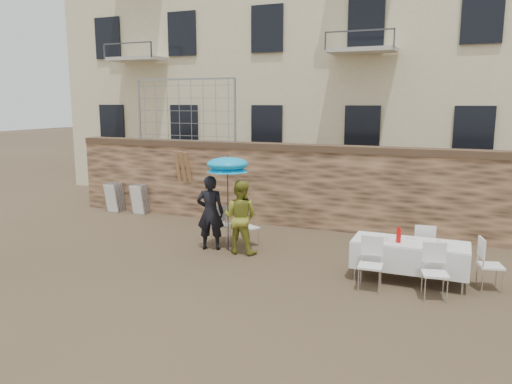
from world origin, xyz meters
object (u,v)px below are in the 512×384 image
at_px(man_suit, 210,213).
at_px(banquet_table, 410,244).
at_px(couple_chair_left, 221,224).
at_px(chair_stack_left, 119,196).
at_px(umbrella, 228,167).
at_px(table_chair_side, 491,264).
at_px(woman_dress, 240,217).
at_px(table_chair_front_right, 435,272).
at_px(chair_stack_right, 143,198).
at_px(couple_chair_right, 248,226).
at_px(table_chair_back, 424,247).
at_px(soda_bottle, 399,236).
at_px(table_chair_front_left, 370,264).

height_order(man_suit, banquet_table, man_suit).
relative_size(couple_chair_left, chair_stack_left, 1.04).
relative_size(umbrella, table_chair_side, 2.13).
bearing_deg(woman_dress, man_suit, -1.46).
relative_size(table_chair_front_right, chair_stack_right, 1.04).
xyz_separation_m(umbrella, table_chair_side, (5.44, -0.41, -1.45)).
bearing_deg(woman_dress, couple_chair_right, -86.26).
height_order(table_chair_back, chair_stack_right, table_chair_back).
relative_size(couple_chair_right, banquet_table, 0.46).
xyz_separation_m(couple_chair_left, banquet_table, (4.44, -0.96, 0.25)).
bearing_deg(couple_chair_left, woman_dress, 136.87).
xyz_separation_m(banquet_table, table_chair_side, (1.40, 0.10, -0.25)).
xyz_separation_m(woman_dress, soda_bottle, (3.49, -0.56, 0.08)).
height_order(man_suit, table_chair_back, man_suit).
xyz_separation_m(table_chair_front_left, chair_stack_left, (-8.45, 3.78, -0.02)).
bearing_deg(table_chair_front_left, table_chair_front_right, -3.63).
height_order(table_chair_front_right, table_chair_side, same).
relative_size(woman_dress, table_chair_back, 1.73).
bearing_deg(table_chair_front_right, table_chair_back, 87.88).
bearing_deg(man_suit, chair_stack_right, -53.00).
bearing_deg(man_suit, chair_stack_left, -47.37).
height_order(woman_dress, couple_chair_left, woman_dress).
bearing_deg(couple_chair_left, soda_bottle, 158.48).
bearing_deg(soda_bottle, table_chair_front_right, -40.60).
relative_size(table_chair_front_left, chair_stack_right, 1.04).
relative_size(table_chair_front_right, table_chair_back, 1.00).
distance_m(banquet_table, table_chair_front_right, 0.94).
distance_m(umbrella, table_chair_back, 4.49).
relative_size(couple_chair_right, table_chair_front_left, 1.00).
distance_m(umbrella, chair_stack_right, 5.04).
height_order(couple_chair_left, couple_chair_right, same).
bearing_deg(chair_stack_left, woman_dress, -26.06).
xyz_separation_m(couple_chair_right, chair_stack_right, (-4.41, 2.07, -0.02)).
bearing_deg(woman_dress, umbrella, -17.40).
distance_m(man_suit, table_chair_side, 5.86).
distance_m(man_suit, chair_stack_left, 5.32).
xyz_separation_m(banquet_table, chair_stack_right, (-8.15, 3.03, -0.27)).
distance_m(couple_chair_left, table_chair_front_right, 5.23).
bearing_deg(table_chair_side, table_chair_front_right, 119.79).
bearing_deg(couple_chair_left, chair_stack_left, -31.07).
bearing_deg(man_suit, table_chair_front_right, 149.05).
distance_m(banquet_table, table_chair_side, 1.43).
distance_m(table_chair_back, chair_stack_left, 9.52).
bearing_deg(banquet_table, chair_stack_right, 159.61).
height_order(table_chair_front_right, chair_stack_right, table_chair_front_right).
relative_size(chair_stack_left, chair_stack_right, 1.00).
height_order(man_suit, table_chair_side, man_suit).
distance_m(table_chair_front_left, chair_stack_right, 8.45).
distance_m(soda_bottle, chair_stack_left, 9.42).
bearing_deg(table_chair_front_right, table_chair_side, 30.29).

